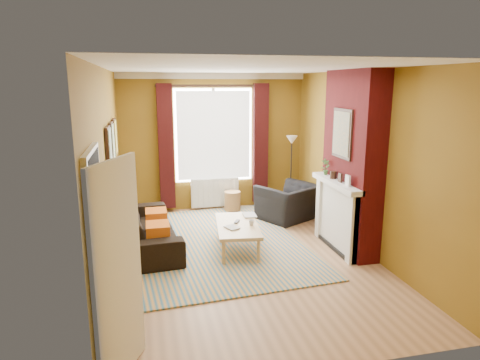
# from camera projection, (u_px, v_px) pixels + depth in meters

# --- Properties ---
(ground) EXTENTS (5.50, 5.50, 0.00)m
(ground) POSITION_uv_depth(u_px,v_px,m) (244.00, 257.00, 6.55)
(ground) COLOR #926642
(ground) RESTS_ON ground
(room_walls) EXTENTS (3.82, 5.54, 2.83)m
(room_walls) POSITION_uv_depth(u_px,v_px,m) (280.00, 163.00, 6.65)
(room_walls) COLOR brown
(room_walls) RESTS_ON ground
(striped_rug) EXTENTS (3.05, 4.02, 0.02)m
(striped_rug) POSITION_uv_depth(u_px,v_px,m) (215.00, 243.00, 7.10)
(striped_rug) COLOR #306586
(striped_rug) RESTS_ON ground
(sofa) EXTENTS (1.04, 2.24, 0.64)m
(sofa) POSITION_uv_depth(u_px,v_px,m) (147.00, 228.00, 6.88)
(sofa) COLOR black
(sofa) RESTS_ON ground
(armchair) EXTENTS (1.36, 1.31, 0.68)m
(armchair) POSITION_uv_depth(u_px,v_px,m) (289.00, 202.00, 8.28)
(armchair) COLOR black
(armchair) RESTS_ON ground
(coffee_table) EXTENTS (0.79, 1.35, 0.43)m
(coffee_table) POSITION_uv_depth(u_px,v_px,m) (237.00, 227.00, 6.75)
(coffee_table) COLOR tan
(coffee_table) RESTS_ON ground
(wicker_stool) EXTENTS (0.43, 0.43, 0.42)m
(wicker_stool) POSITION_uv_depth(u_px,v_px,m) (232.00, 201.00, 8.86)
(wicker_stool) COLOR #A07445
(wicker_stool) RESTS_ON ground
(floor_lamp) EXTENTS (0.23, 0.23, 1.55)m
(floor_lamp) POSITION_uv_depth(u_px,v_px,m) (291.00, 152.00, 8.79)
(floor_lamp) COLOR black
(floor_lamp) RESTS_ON ground
(book_a) EXTENTS (0.25, 0.28, 0.02)m
(book_a) POSITION_uv_depth(u_px,v_px,m) (227.00, 229.00, 6.50)
(book_a) COLOR #999999
(book_a) RESTS_ON coffee_table
(book_b) EXTENTS (0.23, 0.30, 0.02)m
(book_b) POSITION_uv_depth(u_px,v_px,m) (243.00, 215.00, 7.15)
(book_b) COLOR #999999
(book_b) RESTS_ON coffee_table
(mug) EXTENTS (0.09, 0.09, 0.08)m
(mug) POSITION_uv_depth(u_px,v_px,m) (251.00, 223.00, 6.68)
(mug) COLOR #999999
(mug) RESTS_ON coffee_table
(tv_remote) EXTENTS (0.12, 0.17, 0.02)m
(tv_remote) POSITION_uv_depth(u_px,v_px,m) (237.00, 222.00, 6.83)
(tv_remote) COLOR #28282B
(tv_remote) RESTS_ON coffee_table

